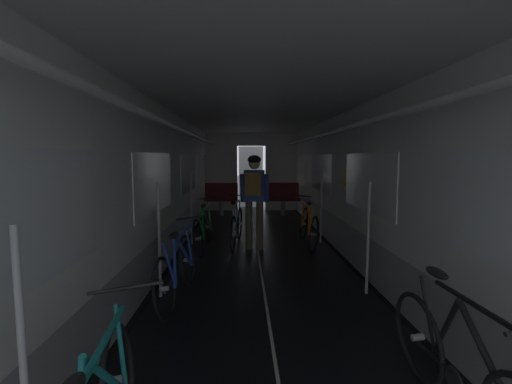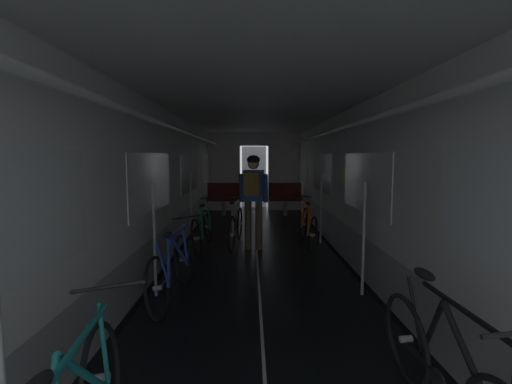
{
  "view_description": "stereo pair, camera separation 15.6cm",
  "coord_description": "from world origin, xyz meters",
  "views": [
    {
      "loc": [
        -0.26,
        -2.05,
        1.7
      ],
      "look_at": [
        0.0,
        5.02,
        0.99
      ],
      "focal_mm": 24.49,
      "sensor_mm": 36.0,
      "label": 1
    },
    {
      "loc": [
        -0.1,
        -2.05,
        1.7
      ],
      "look_at": [
        0.0,
        5.02,
        0.99
      ],
      "focal_mm": 24.49,
      "sensor_mm": 36.0,
      "label": 2
    }
  ],
  "objects": [
    {
      "name": "bicycle_green",
      "position": [
        -0.98,
        4.24,
        0.38
      ],
      "size": [
        0.45,
        1.69,
        0.96
      ],
      "color": "black",
      "rests_on": "ground"
    },
    {
      "name": "bench_seat_far_left",
      "position": [
        -0.9,
        8.07,
        0.57
      ],
      "size": [
        0.98,
        0.51,
        0.95
      ],
      "color": "gray",
      "rests_on": "ground"
    },
    {
      "name": "bicycle_silver_in_aisle",
      "position": [
        -0.39,
        4.51,
        0.38
      ],
      "size": [
        0.44,
        1.69,
        0.94
      ],
      "color": "black",
      "rests_on": "ground"
    },
    {
      "name": "bicycle_black",
      "position": [
        1.08,
        -0.07,
        0.38
      ],
      "size": [
        0.44,
        1.69,
        0.95
      ],
      "color": "black",
      "rests_on": "ground"
    },
    {
      "name": "bicycle_orange",
      "position": [
        0.97,
        4.46,
        0.38
      ],
      "size": [
        0.44,
        1.69,
        0.95
      ],
      "color": "black",
      "rests_on": "ground"
    },
    {
      "name": "bench_seat_far_right",
      "position": [
        0.9,
        8.07,
        0.57
      ],
      "size": [
        0.98,
        0.51,
        0.95
      ],
      "color": "gray",
      "rests_on": "ground"
    },
    {
      "name": "bicycle_blue",
      "position": [
        -1.04,
        1.99,
        0.38
      ],
      "size": [
        0.47,
        1.7,
        0.96
      ],
      "color": "black",
      "rests_on": "ground"
    },
    {
      "name": "person_cyclist_aisle",
      "position": [
        -0.06,
        4.24,
        1.07
      ],
      "size": [
        0.55,
        0.42,
        1.73
      ],
      "color": "brown",
      "rests_on": "ground"
    },
    {
      "name": "train_car_shell",
      "position": [
        -0.0,
        3.6,
        1.7
      ],
      "size": [
        3.14,
        12.34,
        2.57
      ],
      "color": "black",
      "rests_on": "ground"
    }
  ]
}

